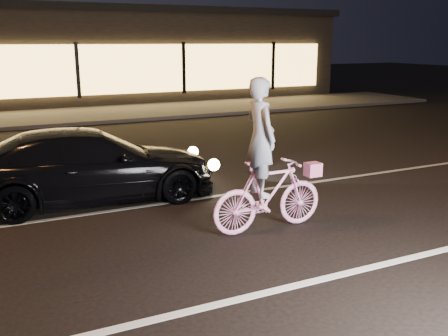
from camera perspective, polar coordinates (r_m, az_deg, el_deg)
ground at (r=7.28m, az=4.19°, el=-7.73°), size 90.00×90.00×0.00m
lane_stripe_near at (r=6.14m, az=11.25°, el=-12.33°), size 60.00×0.12×0.01m
lane_stripe_far at (r=8.97m, az=-2.11°, el=-3.38°), size 60.00×0.10×0.01m
sidewalk at (r=19.34m, az=-15.19°, el=5.88°), size 30.00×4.00×0.12m
storefront at (r=25.06m, az=-18.07°, el=12.29°), size 25.40×8.42×4.20m
cyclist at (r=7.25m, az=4.88°, el=-1.15°), size 1.79×0.62×2.26m
sedan at (r=8.97m, az=-15.05°, el=0.30°), size 4.46×2.02×1.27m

